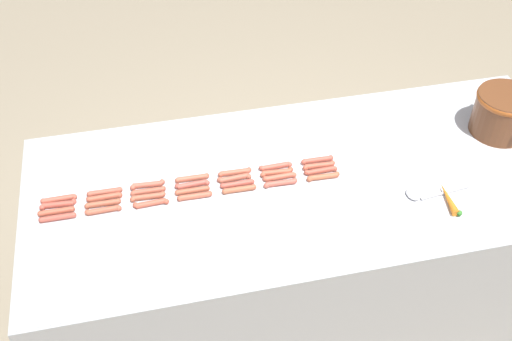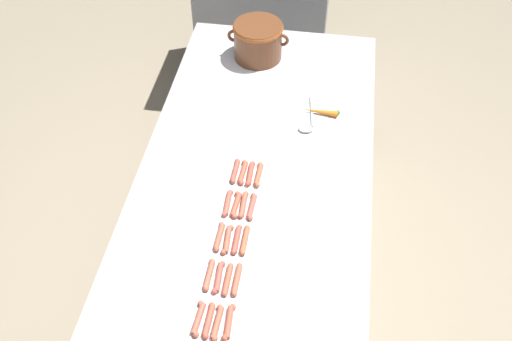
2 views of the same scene
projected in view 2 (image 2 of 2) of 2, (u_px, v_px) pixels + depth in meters
The scene contains 26 objects.
ground_plane at pixel (253, 289), 3.09m from camera, with size 20.00×20.00×0.00m, color gray.
griddle_counter at pixel (253, 242), 2.77m from camera, with size 1.01×2.33×0.86m.
back_cabinet at pixel (265, 14), 3.96m from camera, with size 0.84×0.72×1.03m, color #939599.
hot_dog_2 at pixel (198, 319), 2.02m from camera, with size 0.03×0.14×0.02m.
hot_dog_3 at pixel (209, 275), 2.14m from camera, with size 0.02×0.14×0.02m.
hot_dog_4 at pixel (219, 237), 2.25m from camera, with size 0.03×0.14×0.02m.
hot_dog_5 at pixel (228, 203), 2.37m from camera, with size 0.03×0.14×0.02m.
hot_dog_6 at pixel (235, 171), 2.49m from camera, with size 0.03×0.14×0.02m.
hot_dog_9 at pixel (209, 320), 2.01m from camera, with size 0.03×0.14×0.02m.
hot_dog_10 at pixel (219, 277), 2.13m from camera, with size 0.03×0.14×0.02m.
hot_dog_11 at pixel (227, 240), 2.25m from camera, with size 0.03×0.14×0.02m.
hot_dog_12 at pixel (236, 205), 2.36m from camera, with size 0.03×0.14×0.02m.
hot_dog_13 at pixel (243, 172), 2.49m from camera, with size 0.03×0.14×0.02m.
hot_dog_16 at pixel (217, 323), 2.00m from camera, with size 0.03×0.14×0.02m.
hot_dog_17 at pixel (228, 280), 2.12m from camera, with size 0.02×0.14×0.02m.
hot_dog_18 at pixel (237, 240), 2.25m from camera, with size 0.02×0.14×0.02m.
hot_dog_19 at pixel (243, 205), 2.36m from camera, with size 0.03×0.14×0.02m.
hot_dog_20 at pixel (250, 174), 2.48m from camera, with size 0.03×0.14×0.02m.
hot_dog_23 at pixel (229, 322), 2.01m from camera, with size 0.03×0.14×0.02m.
hot_dog_24 at pixel (237, 280), 2.12m from camera, with size 0.02×0.14×0.02m.
hot_dog_25 at pixel (245, 240), 2.24m from camera, with size 0.02×0.14×0.02m.
hot_dog_26 at pixel (252, 207), 2.36m from camera, with size 0.03×0.14×0.02m.
hot_dog_27 at pixel (259, 175), 2.48m from camera, with size 0.03×0.14×0.02m.
bean_pot at pixel (258, 39), 2.99m from camera, with size 0.32×0.26×0.19m.
serving_spoon at pixel (308, 123), 2.70m from camera, with size 0.08×0.27×0.02m.
carrot at pixel (321, 112), 2.75m from camera, with size 0.18×0.05×0.03m.
Camera 2 is at (0.26, -1.61, 2.70)m, focal length 40.59 mm.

